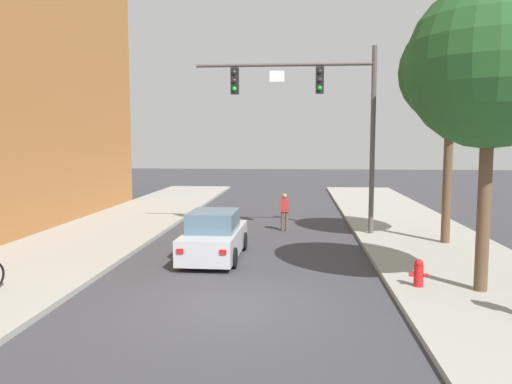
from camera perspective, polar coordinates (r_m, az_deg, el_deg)
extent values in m
plane|color=#38383D|center=(12.13, -3.13, -12.84)|extent=(120.00, 120.00, 0.00)
cylinder|color=#514C47|center=(20.72, 13.16, 5.68)|extent=(0.20, 0.20, 7.50)
cylinder|color=#514C47|center=(20.74, 3.23, 14.28)|extent=(7.15, 0.14, 0.14)
cube|color=black|center=(20.66, 7.28, 12.53)|extent=(0.32, 0.28, 1.05)
sphere|color=#2D2823|center=(20.56, 7.31, 13.49)|extent=(0.18, 0.18, 0.18)
sphere|color=#2D2823|center=(20.51, 7.30, 12.58)|extent=(0.18, 0.18, 0.18)
sphere|color=green|center=(20.48, 7.29, 11.66)|extent=(0.18, 0.18, 0.18)
cube|color=black|center=(20.80, -2.43, 12.52)|extent=(0.32, 0.28, 1.05)
sphere|color=#2D2823|center=(20.70, -2.49, 13.48)|extent=(0.18, 0.18, 0.18)
sphere|color=#2D2823|center=(20.66, -2.49, 12.57)|extent=(0.18, 0.18, 0.18)
sphere|color=green|center=(20.62, -2.48, 11.66)|extent=(0.18, 0.18, 0.18)
cube|color=white|center=(20.66, 2.41, 13.06)|extent=(0.60, 0.03, 0.44)
cube|color=#B7B7BC|center=(16.80, -4.76, -5.63)|extent=(1.77, 4.23, 0.80)
cube|color=slate|center=(16.53, -4.87, -3.28)|extent=(1.53, 2.02, 0.64)
cylinder|color=black|center=(18.25, -6.52, -5.50)|extent=(0.23, 0.64, 0.64)
cylinder|color=black|center=(17.99, -1.46, -5.63)|extent=(0.23, 0.64, 0.64)
cylinder|color=black|center=(15.78, -8.52, -7.31)|extent=(0.23, 0.64, 0.64)
cylinder|color=black|center=(15.47, -2.66, -7.52)|extent=(0.23, 0.64, 0.64)
cube|color=red|center=(14.88, -8.68, -6.68)|extent=(0.20, 0.04, 0.14)
cube|color=red|center=(14.62, -3.80, -6.85)|extent=(0.20, 0.04, 0.14)
cylinder|color=brown|center=(21.81, 3.03, -3.35)|extent=(0.14, 0.14, 0.85)
cylinder|color=brown|center=(21.81, 3.51, -3.35)|extent=(0.14, 0.14, 0.85)
cube|color=#B72D2D|center=(21.71, 3.28, -1.51)|extent=(0.36, 0.22, 0.56)
sphere|color=#9E7051|center=(21.66, 3.29, -0.46)|extent=(0.22, 0.22, 0.22)
cylinder|color=red|center=(13.70, 18.05, -9.09)|extent=(0.24, 0.24, 0.55)
sphere|color=red|center=(13.62, 18.09, -7.72)|extent=(0.22, 0.22, 0.22)
cylinder|color=red|center=(13.65, 17.31, -9.00)|extent=(0.12, 0.09, 0.09)
cylinder|color=red|center=(13.74, 18.79, -8.96)|extent=(0.12, 0.09, 0.09)
cylinder|color=brown|center=(13.58, 24.54, -1.94)|extent=(0.32, 0.32, 4.05)
sphere|color=#235123|center=(13.60, 25.18, 13.02)|extent=(4.04, 4.04, 4.04)
cylinder|color=brown|center=(19.58, 20.99, 1.57)|extent=(0.32, 0.32, 4.85)
sphere|color=#235123|center=(19.70, 21.40, 12.72)|extent=(3.72, 3.72, 3.72)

